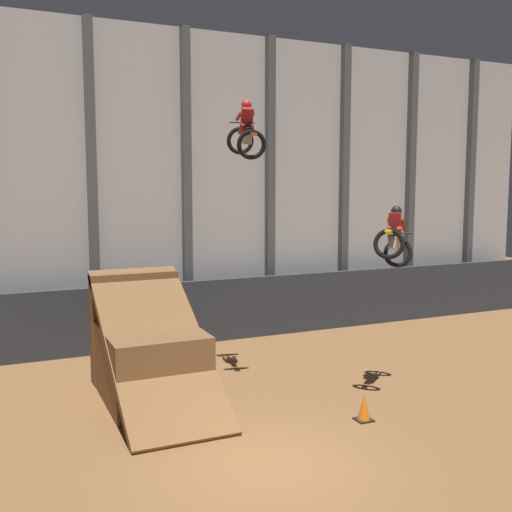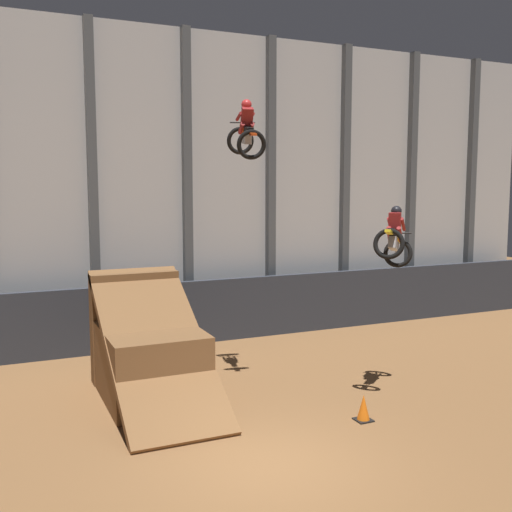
# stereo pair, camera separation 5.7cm
# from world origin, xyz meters

# --- Properties ---
(ground_plane) EXTENTS (60.00, 60.00, 0.00)m
(ground_plane) POSITION_xyz_m (0.00, 0.00, 0.00)
(ground_plane) COLOR brown
(arena_back_wall) EXTENTS (32.00, 0.40, 10.18)m
(arena_back_wall) POSITION_xyz_m (0.00, 9.77, 5.09)
(arena_back_wall) COLOR silver
(arena_back_wall) RESTS_ON ground_plane
(lower_barrier) EXTENTS (31.36, 0.20, 2.06)m
(lower_barrier) POSITION_xyz_m (0.00, 8.81, 1.03)
(lower_barrier) COLOR #2D333D
(lower_barrier) RESTS_ON ground_plane
(dirt_ramp) EXTENTS (2.27, 4.87, 3.03)m
(dirt_ramp) POSITION_xyz_m (-1.09, 4.73, 1.03)
(dirt_ramp) COLOR brown
(dirt_ramp) RESTS_ON ground_plane
(rider_bike_left_air) EXTENTS (1.03, 1.86, 1.55)m
(rider_bike_left_air) POSITION_xyz_m (1.57, 4.77, 6.42)
(rider_bike_left_air) COLOR black
(rider_bike_right_air) EXTENTS (1.69, 1.66, 1.61)m
(rider_bike_right_air) POSITION_xyz_m (4.46, 2.41, 3.81)
(rider_bike_right_air) COLOR black
(traffic_cone_near_ramp) EXTENTS (0.36, 0.36, 0.58)m
(traffic_cone_near_ramp) POSITION_xyz_m (2.78, 1.11, 0.28)
(traffic_cone_near_ramp) COLOR black
(traffic_cone_near_ramp) RESTS_ON ground_plane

